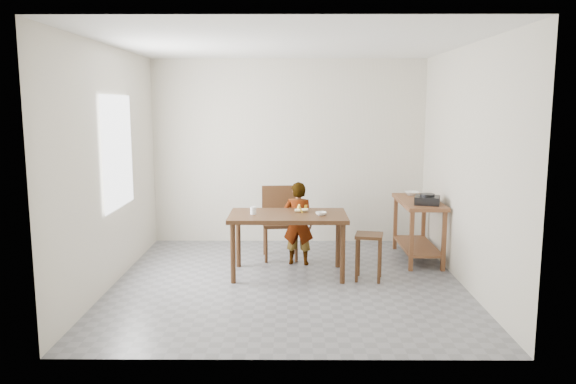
{
  "coord_description": "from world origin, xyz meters",
  "views": [
    {
      "loc": [
        0.04,
        -6.27,
        2.05
      ],
      "look_at": [
        0.0,
        0.4,
        1.0
      ],
      "focal_mm": 35.0,
      "sensor_mm": 36.0,
      "label": 1
    }
  ],
  "objects_px": {
    "prep_counter": "(418,230)",
    "dining_chair": "(280,223)",
    "dining_table": "(288,244)",
    "child": "(298,223)",
    "stool": "(369,257)"
  },
  "relations": [
    {
      "from": "dining_table",
      "to": "dining_chair",
      "type": "xyz_separation_m",
      "value": [
        -0.11,
        0.74,
        0.1
      ]
    },
    {
      "from": "prep_counter",
      "to": "stool",
      "type": "bearing_deg",
      "value": -130.95
    },
    {
      "from": "dining_table",
      "to": "prep_counter",
      "type": "xyz_separation_m",
      "value": [
        1.72,
        0.7,
        0.03
      ]
    },
    {
      "from": "prep_counter",
      "to": "stool",
      "type": "distance_m",
      "value": 1.18
    },
    {
      "from": "dining_chair",
      "to": "stool",
      "type": "xyz_separation_m",
      "value": [
        1.06,
        -0.92,
        -0.2
      ]
    },
    {
      "from": "prep_counter",
      "to": "dining_table",
      "type": "bearing_deg",
      "value": -157.85
    },
    {
      "from": "prep_counter",
      "to": "dining_chair",
      "type": "distance_m",
      "value": 1.83
    },
    {
      "from": "prep_counter",
      "to": "dining_chair",
      "type": "height_order",
      "value": "dining_chair"
    },
    {
      "from": "dining_chair",
      "to": "stool",
      "type": "distance_m",
      "value": 1.42
    },
    {
      "from": "dining_chair",
      "to": "stool",
      "type": "height_order",
      "value": "dining_chair"
    },
    {
      "from": "child",
      "to": "stool",
      "type": "height_order",
      "value": "child"
    },
    {
      "from": "prep_counter",
      "to": "stool",
      "type": "relative_size",
      "value": 2.18
    },
    {
      "from": "dining_table",
      "to": "dining_chair",
      "type": "relative_size",
      "value": 1.46
    },
    {
      "from": "child",
      "to": "dining_chair",
      "type": "bearing_deg",
      "value": -40.46
    },
    {
      "from": "prep_counter",
      "to": "stool",
      "type": "height_order",
      "value": "prep_counter"
    }
  ]
}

